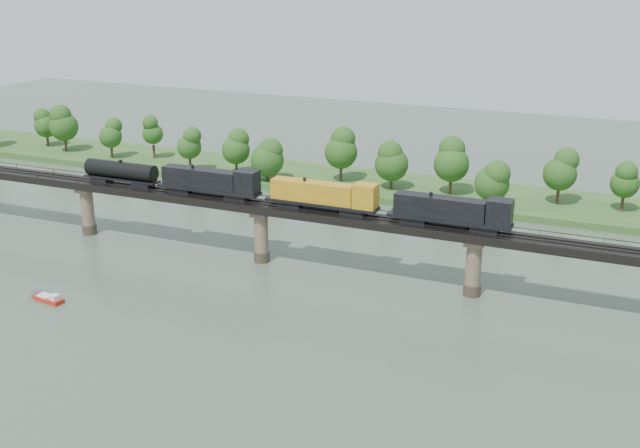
% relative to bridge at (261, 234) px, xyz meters
% --- Properties ---
extents(ground, '(400.00, 400.00, 0.00)m').
position_rel_bridge_xyz_m(ground, '(0.00, -30.00, -5.46)').
color(ground, '#3B4B3C').
rests_on(ground, ground).
extents(far_bank, '(300.00, 24.00, 1.60)m').
position_rel_bridge_xyz_m(far_bank, '(0.00, 55.00, -4.66)').
color(far_bank, '#2E5421').
rests_on(far_bank, ground).
extents(bridge, '(236.00, 30.00, 11.50)m').
position_rel_bridge_xyz_m(bridge, '(0.00, 0.00, 0.00)').
color(bridge, '#473A2D').
rests_on(bridge, ground).
extents(bridge_superstructure, '(220.00, 4.90, 0.75)m').
position_rel_bridge_xyz_m(bridge_superstructure, '(0.00, 0.00, 6.33)').
color(bridge_superstructure, black).
rests_on(bridge_superstructure, bridge).
extents(far_treeline, '(289.06, 17.54, 13.60)m').
position_rel_bridge_xyz_m(far_treeline, '(-8.21, 50.52, 3.37)').
color(far_treeline, '#382619').
rests_on(far_treeline, far_bank).
extents(freight_train, '(84.94, 3.31, 5.85)m').
position_rel_bridge_xyz_m(freight_train, '(4.72, 0.00, 8.83)').
color(freight_train, black).
rests_on(freight_train, bridge).
extents(motorboat, '(5.74, 2.81, 1.54)m').
position_rel_bridge_xyz_m(motorboat, '(-24.12, -30.49, -4.93)').
color(motorboat, red).
rests_on(motorboat, ground).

